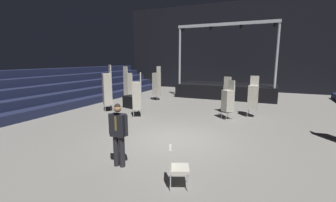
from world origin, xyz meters
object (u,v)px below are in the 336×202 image
object	(u,v)px
equipment_road_case	(131,102)
loose_chair_near_man	(176,165)
man_with_tie	(118,131)
chair_stack_mid_centre	(228,100)
chair_stack_front_right	(137,95)
chair_stack_rear_left	(128,84)
chair_stack_mid_right	(253,97)
stage_riser	(226,90)
chair_stack_mid_left	(107,88)
chair_stack_rear_right	(157,83)
chair_stack_rear_centre	(229,95)

from	to	relation	value
equipment_road_case	loose_chair_near_man	world-z (taller)	loose_chair_near_man
man_with_tie	chair_stack_mid_centre	bearing A→B (deg)	-110.14
chair_stack_mid_centre	chair_stack_front_right	bearing A→B (deg)	60.10
chair_stack_rear_left	loose_chair_near_man	xyz separation A→B (m)	(7.16, -8.85, -0.66)
chair_stack_mid_centre	chair_stack_rear_left	distance (m)	7.51
chair_stack_mid_right	loose_chair_near_man	distance (m)	7.66
stage_riser	loose_chair_near_man	world-z (taller)	stage_riser
chair_stack_mid_right	loose_chair_near_man	world-z (taller)	chair_stack_mid_right
chair_stack_mid_left	chair_stack_mid_right	xyz separation A→B (m)	(7.43, 1.92, -0.25)
chair_stack_rear_right	equipment_road_case	distance (m)	3.08
chair_stack_front_right	chair_stack_mid_left	bearing A→B (deg)	50.61
chair_stack_mid_right	chair_stack_rear_left	bearing A→B (deg)	-4.27
chair_stack_front_right	chair_stack_mid_centre	xyz separation A→B (m)	(4.22, 1.33, -0.17)
man_with_tie	chair_stack_rear_right	bearing A→B (deg)	-72.99
chair_stack_front_right	chair_stack_rear_centre	xyz separation A→B (m)	(4.04, 2.68, -0.13)
chair_stack_mid_centre	chair_stack_rear_centre	xyz separation A→B (m)	(-0.18, 1.35, 0.04)
equipment_road_case	stage_riser	bearing A→B (deg)	54.24
stage_riser	chair_stack_mid_left	world-z (taller)	stage_riser
chair_stack_mid_left	equipment_road_case	xyz separation A→B (m)	(0.65, 1.36, -0.92)
stage_riser	equipment_road_case	xyz separation A→B (m)	(-4.47, -6.20, -0.23)
man_with_tie	chair_stack_mid_right	bearing A→B (deg)	-115.64
chair_stack_mid_left	chair_stack_rear_right	size ratio (longest dim) A/B	1.07
chair_stack_mid_left	chair_stack_mid_right	size ratio (longest dim) A/B	1.25
stage_riser	chair_stack_rear_right	distance (m)	5.39
chair_stack_rear_right	chair_stack_rear_centre	xyz separation A→B (m)	(5.34, -2.03, -0.21)
chair_stack_rear_left	loose_chair_near_man	bearing A→B (deg)	-35.45
chair_stack_front_right	chair_stack_mid_right	world-z (taller)	chair_stack_front_right
stage_riser	chair_stack_rear_centre	distance (m)	5.39
man_with_tie	chair_stack_front_right	size ratio (longest dim) A/B	0.78
stage_riser	chair_stack_rear_centre	bearing A→B (deg)	-78.52
chair_stack_mid_centre	chair_stack_mid_left	bearing A→B (deg)	50.99
chair_stack_mid_right	equipment_road_case	bearing A→B (deg)	9.30
chair_stack_mid_left	chair_stack_mid_right	distance (m)	7.67
chair_stack_mid_right	chair_stack_front_right	bearing A→B (deg)	28.19
chair_stack_mid_centre	chair_stack_rear_left	world-z (taller)	chair_stack_rear_left
chair_stack_mid_left	chair_stack_rear_left	world-z (taller)	chair_stack_mid_left
chair_stack_mid_left	equipment_road_case	bearing A→B (deg)	-75.85
chair_stack_front_right	stage_riser	bearing A→B (deg)	-49.54
stage_riser	chair_stack_mid_right	size ratio (longest dim) A/B	3.48
chair_stack_front_right	equipment_road_case	distance (m)	2.42
chair_stack_rear_right	loose_chair_near_man	bearing A→B (deg)	-139.40
stage_riser	chair_stack_rear_left	distance (m)	7.37
chair_stack_rear_centre	chair_stack_mid_centre	bearing A→B (deg)	-60.23
man_with_tie	chair_stack_mid_centre	world-z (taller)	chair_stack_mid_centre
chair_stack_front_right	chair_stack_mid_left	xyz separation A→B (m)	(-2.15, 0.39, 0.17)
man_with_tie	chair_stack_mid_centre	size ratio (longest dim) A/B	0.92
stage_riser	man_with_tie	bearing A→B (deg)	-92.35
loose_chair_near_man	chair_stack_mid_left	bearing A→B (deg)	-154.66
loose_chair_near_man	chair_stack_mid_right	bearing A→B (deg)	149.00
chair_stack_rear_left	equipment_road_case	distance (m)	2.48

